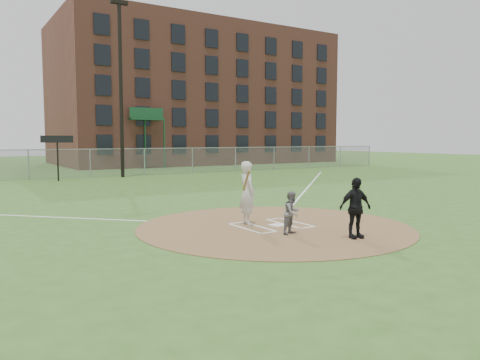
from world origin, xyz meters
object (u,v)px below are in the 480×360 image
batter_at_plate (247,193)px  catcher (292,213)px  home_plate (277,225)px  umpire (355,208)px

batter_at_plate → catcher: bearing=-82.3°
home_plate → catcher: 1.43m
catcher → home_plate: bearing=53.6°
home_plate → batter_at_plate: 1.37m
home_plate → batter_at_plate: batter_at_plate is taller
home_plate → batter_at_plate: size_ratio=0.21×
batter_at_plate → home_plate: bearing=-45.9°
home_plate → umpire: 2.79m
catcher → batter_at_plate: bearing=79.2°
home_plate → umpire: size_ratio=0.26×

